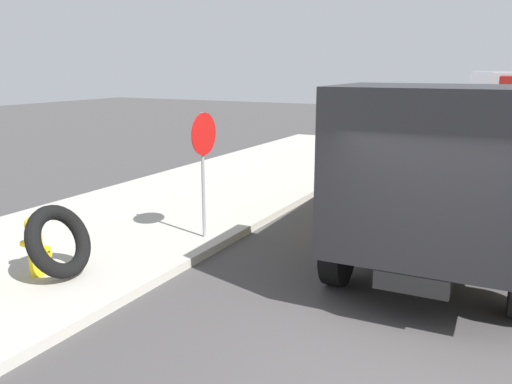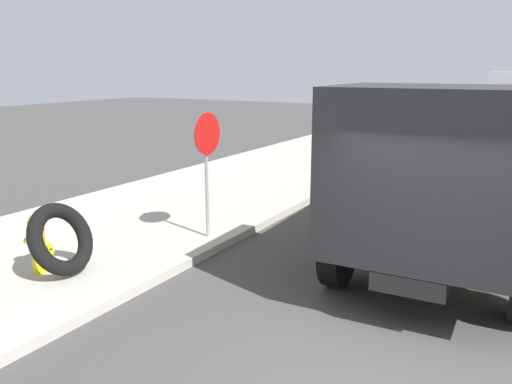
% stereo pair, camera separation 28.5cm
% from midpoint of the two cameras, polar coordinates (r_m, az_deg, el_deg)
% --- Properties ---
extents(fire_hydrant, '(0.25, 0.57, 0.93)m').
position_cam_midpoint_polar(fire_hydrant, '(8.58, -23.84, -5.23)').
color(fire_hydrant, yellow).
rests_on(fire_hydrant, sidewalk_curb).
extents(loose_tire, '(1.19, 0.79, 1.13)m').
position_cam_midpoint_polar(loose_tire, '(8.35, -21.63, -5.03)').
color(loose_tire, black).
rests_on(loose_tire, sidewalk_curb).
extents(stop_sign, '(0.76, 0.08, 2.30)m').
position_cam_midpoint_polar(stop_sign, '(9.43, -6.62, 4.37)').
color(stop_sign, gray).
rests_on(stop_sign, sidewalk_curb).
extents(dump_truck_yellow, '(7.09, 3.01, 3.00)m').
position_cam_midpoint_polar(dump_truck_yellow, '(9.50, 19.40, 2.91)').
color(dump_truck_yellow, gold).
rests_on(dump_truck_yellow, ground).
extents(dump_truck_orange, '(7.06, 2.93, 3.00)m').
position_cam_midpoint_polar(dump_truck_orange, '(36.91, 24.40, 9.78)').
color(dump_truck_orange, orange).
rests_on(dump_truck_orange, ground).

